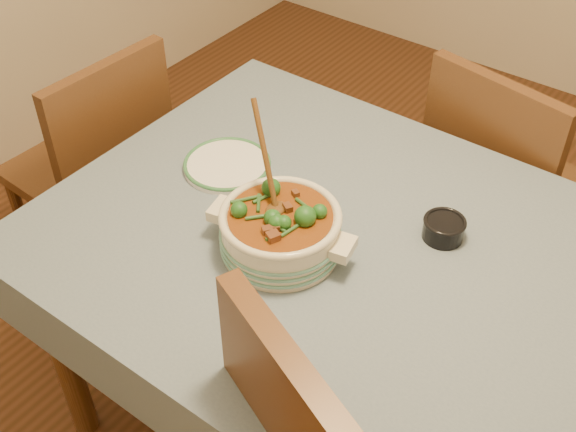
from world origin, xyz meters
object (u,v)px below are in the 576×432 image
object	(u,v)px
chair_far	(499,182)
white_plate	(227,165)
chair_left	(100,164)
dining_table	(392,297)
stew_casserole	(280,228)
condiment_bowl	(444,228)

from	to	relation	value
chair_far	white_plate	bearing A→B (deg)	63.29
chair_far	chair_left	size ratio (longest dim) A/B	1.01
dining_table	chair_far	distance (m)	0.74
white_plate	chair_far	world-z (taller)	chair_far
stew_casserole	white_plate	bearing A→B (deg)	151.30
dining_table	chair_left	world-z (taller)	chair_left
chair_left	stew_casserole	bearing A→B (deg)	81.51
dining_table	chair_far	xyz separation A→B (m)	(-0.03, 0.72, -0.14)
chair_left	white_plate	bearing A→B (deg)	92.14
white_plate	stew_casserole	bearing A→B (deg)	-28.70
dining_table	condiment_bowl	world-z (taller)	condiment_bowl
dining_table	condiment_bowl	distance (m)	0.20
dining_table	stew_casserole	bearing A→B (deg)	-156.98
condiment_bowl	chair_left	xyz separation A→B (m)	(-1.12, -0.09, -0.27)
dining_table	chair_left	bearing A→B (deg)	176.63
white_plate	condiment_bowl	world-z (taller)	condiment_bowl
stew_casserole	condiment_bowl	bearing A→B (deg)	43.35
white_plate	chair_far	xyz separation A→B (m)	(0.50, 0.66, -0.24)
white_plate	chair_left	distance (m)	0.60
dining_table	stew_casserole	distance (m)	0.31
chair_far	chair_left	world-z (taller)	chair_far
white_plate	condiment_bowl	size ratio (longest dim) A/B	2.60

